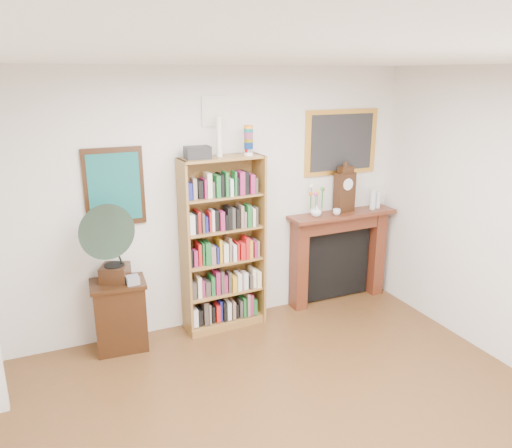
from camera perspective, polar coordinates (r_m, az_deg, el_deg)
The scene contains 14 objects.
room at distance 3.26m, azimuth 10.06°, elevation -7.34°, with size 4.51×5.01×2.81m.
teal_poster at distance 5.09m, azimuth -15.89°, elevation 4.07°, with size 0.58×0.04×0.78m.
small_picture at distance 5.23m, azimuth -4.81°, elevation 12.74°, with size 0.26×0.04×0.30m.
gilt_painting at distance 5.95m, azimuth 9.73°, elevation 9.19°, with size 0.95×0.04×0.75m.
bookshelf at distance 5.34m, azimuth -3.79°, elevation -1.26°, with size 0.89×0.35×2.19m.
side_cabinet at distance 5.32m, azimuth -15.25°, elevation -10.03°, with size 0.54×0.39×0.73m, color black.
fireplace at distance 6.17m, azimuth 9.35°, elevation -2.78°, with size 1.35×0.35×1.14m.
gramophone at distance 4.92m, azimuth -15.94°, elevation -1.67°, with size 0.73×0.80×0.85m.
cd_stack at distance 5.07m, azimuth -13.93°, elevation -6.24°, with size 0.12×0.12×0.08m, color #ABACB7.
mantel_clock at distance 5.98m, azimuth 10.09°, elevation 3.87°, with size 0.25×0.16×0.55m.
flower_vase at distance 5.78m, azimuth 6.89°, elevation 1.53°, with size 0.13×0.13×0.13m, color white.
teacup at distance 5.87m, azimuth 9.21°, elevation 1.37°, with size 0.09×0.09×0.07m, color silver.
bottle_left at distance 6.19m, azimuth 13.22°, elevation 2.75°, with size 0.07×0.07×0.24m, color silver.
bottle_right at distance 6.26m, azimuth 13.77°, elevation 2.68°, with size 0.06×0.06×0.20m, color silver.
Camera 1 is at (-1.69, -2.46, 2.72)m, focal length 35.00 mm.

